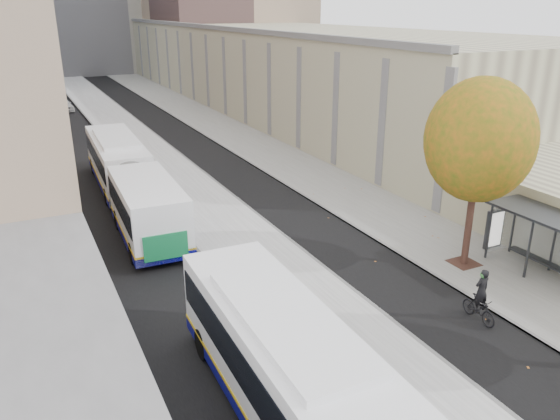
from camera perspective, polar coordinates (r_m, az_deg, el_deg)
bus_platform at (r=39.14m, az=-13.08°, el=5.21°), size 4.25×150.00×0.15m
sidewalk at (r=41.60m, az=-2.28°, el=6.57°), size 4.75×150.00×0.08m
building_tan at (r=71.77m, az=-3.55°, el=15.63°), size 18.00×92.00×8.00m
bus_shelter at (r=23.43m, az=26.34°, el=-1.31°), size 1.90×4.40×2.53m
tree_c at (r=22.28m, az=20.15°, el=6.83°), size 4.20×4.20×7.28m
bus_far at (r=29.93m, az=-15.55°, el=3.23°), size 3.12×17.01×2.82m
cyclist at (r=19.79m, az=20.15°, el=-9.01°), size 0.57×1.52×1.92m
distant_car at (r=60.69m, az=-21.81°, el=10.18°), size 2.22×4.11×1.33m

